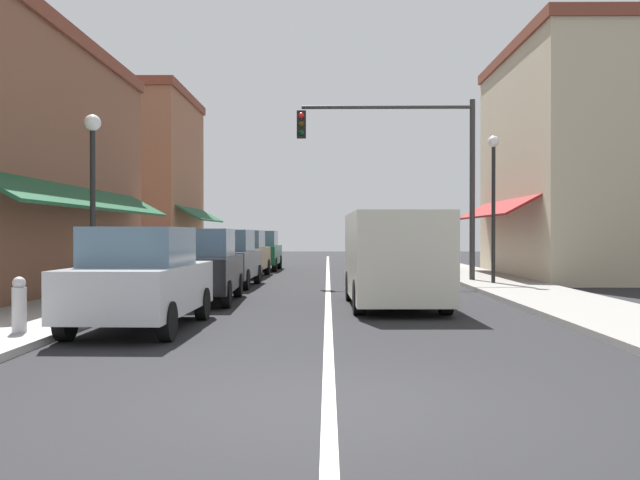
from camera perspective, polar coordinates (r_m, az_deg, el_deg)
The scene contains 16 objects.
ground_plane at distance 24.84m, azimuth 0.65°, elevation -3.29°, with size 80.00×80.00×0.00m, color black.
sidewalk_left at distance 25.43m, azimuth -11.86°, elevation -3.08°, with size 2.60×56.00×0.12m, color #A39E99.
sidewalk_right at distance 25.44m, azimuth 13.15°, elevation -3.08°, with size 2.60×56.00×0.12m, color gray.
lane_center_stripe at distance 24.84m, azimuth 0.65°, elevation -3.29°, with size 0.14×52.00×0.01m, color silver.
storefront_right_block at distance 28.49m, azimuth 19.86°, elevation 5.91°, with size 6.37×10.20×8.68m.
storefront_far_left at distance 36.07m, azimuth -14.21°, elevation 4.65°, with size 6.15×8.20×8.51m.
parked_car_nearest_left at distance 12.65m, azimuth -14.17°, elevation -3.03°, with size 1.86×4.14×1.77m.
parked_car_second_left at distance 17.31m, azimuth -9.64°, elevation -2.06°, with size 1.88×4.15×1.77m.
parked_car_third_left at distance 22.24m, azimuth -7.51°, elevation -1.48°, with size 1.88×4.15×1.77m.
parked_car_far_left at distance 27.25m, azimuth -6.24°, elevation -1.11°, with size 1.87×4.14×1.77m.
parked_car_distant_left at distance 32.02m, azimuth -4.88°, elevation -0.86°, with size 1.82×4.12×1.77m.
van_in_lane at distance 16.13m, azimuth 5.91°, elevation -1.29°, with size 2.09×5.22×2.12m.
traffic_signal_mast_arm at distance 23.94m, azimuth 7.41°, elevation 6.64°, with size 5.92×0.50×6.11m.
street_lamp_left_near at distance 16.34m, azimuth -17.76°, elevation 4.91°, with size 0.36×0.36×4.26m.
street_lamp_right_mid at distance 22.83m, azimuth 13.73°, elevation 4.32°, with size 0.36×0.36×4.70m.
fire_hydrant at distance 12.05m, azimuth -22.97°, elevation -4.80°, with size 0.22×0.22×0.87m.
Camera 1 is at (-0.01, -6.78, 1.66)m, focal length 39.93 mm.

